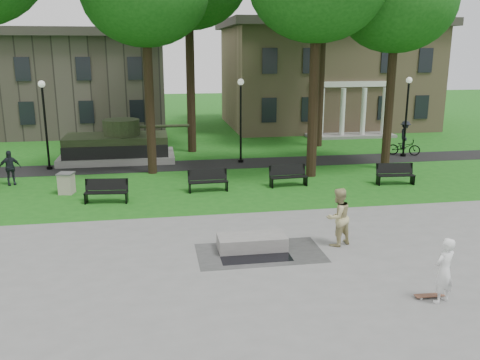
# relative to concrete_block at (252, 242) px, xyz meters

# --- Properties ---
(ground) EXTENTS (120.00, 120.00, 0.00)m
(ground) POSITION_rel_concrete_block_xyz_m (1.36, 0.68, -0.24)
(ground) COLOR #185614
(ground) RESTS_ON ground
(plaza) EXTENTS (22.00, 16.00, 0.02)m
(plaza) POSITION_rel_concrete_block_xyz_m (1.36, -4.32, -0.23)
(plaza) COLOR gray
(plaza) RESTS_ON ground
(footpath) EXTENTS (44.00, 2.60, 0.01)m
(footpath) POSITION_rel_concrete_block_xyz_m (1.36, 12.68, -0.24)
(footpath) COLOR black
(footpath) RESTS_ON ground
(building_right) EXTENTS (17.00, 12.00, 8.60)m
(building_right) POSITION_rel_concrete_block_xyz_m (11.36, 26.68, 4.10)
(building_right) COLOR #9E8460
(building_right) RESTS_ON ground
(building_left) EXTENTS (15.00, 10.00, 7.20)m
(building_left) POSITION_rel_concrete_block_xyz_m (-9.64, 27.18, 3.35)
(building_left) COLOR #4C443D
(building_left) RESTS_ON ground
(tree_3) EXTENTS (6.00, 6.00, 11.19)m
(tree_3) POSITION_rel_concrete_block_xyz_m (9.36, 10.18, 8.35)
(tree_3) COLOR black
(tree_3) RESTS_ON ground
(lamp_left) EXTENTS (0.36, 0.36, 4.73)m
(lamp_left) POSITION_rel_concrete_block_xyz_m (-8.64, 12.98, 2.55)
(lamp_left) COLOR black
(lamp_left) RESTS_ON ground
(lamp_mid) EXTENTS (0.36, 0.36, 4.73)m
(lamp_mid) POSITION_rel_concrete_block_xyz_m (1.86, 12.98, 2.55)
(lamp_mid) COLOR black
(lamp_mid) RESTS_ON ground
(lamp_right) EXTENTS (0.36, 0.36, 4.73)m
(lamp_right) POSITION_rel_concrete_block_xyz_m (11.86, 12.98, 2.55)
(lamp_right) COLOR black
(lamp_right) RESTS_ON ground
(tank_monument) EXTENTS (7.45, 3.40, 2.40)m
(tank_monument) POSITION_rel_concrete_block_xyz_m (-5.10, 14.68, 0.61)
(tank_monument) COLOR gray
(tank_monument) RESTS_ON ground
(puddle) EXTENTS (2.20, 1.20, 0.00)m
(puddle) POSITION_rel_concrete_block_xyz_m (-0.01, -0.60, -0.22)
(puddle) COLOR black
(puddle) RESTS_ON plaza
(concrete_block) EXTENTS (2.21, 1.01, 0.45)m
(concrete_block) POSITION_rel_concrete_block_xyz_m (0.00, 0.00, 0.00)
(concrete_block) COLOR gray
(concrete_block) RESTS_ON plaza
(skateboard) EXTENTS (0.79, 0.22, 0.07)m
(skateboard) POSITION_rel_concrete_block_xyz_m (3.93, -4.07, -0.19)
(skateboard) COLOR brown
(skateboard) RESTS_ON plaza
(skateboarder) EXTENTS (0.74, 0.62, 1.74)m
(skateboarder) POSITION_rel_concrete_block_xyz_m (4.09, -4.34, 0.64)
(skateboarder) COLOR white
(skateboarder) RESTS_ON plaza
(friend_watching) EXTENTS (1.16, 1.06, 1.94)m
(friend_watching) POSITION_rel_concrete_block_xyz_m (2.83, -0.14, 0.74)
(friend_watching) COLOR tan
(friend_watching) RESTS_ON plaza
(pedestrian_walker) EXTENTS (1.06, 0.76, 1.68)m
(pedestrian_walker) POSITION_rel_concrete_block_xyz_m (-9.83, 9.89, 0.59)
(pedestrian_walker) COLOR black
(pedestrian_walker) RESTS_ON ground
(cyclist) EXTENTS (2.02, 1.36, 2.12)m
(cyclist) POSITION_rel_concrete_block_xyz_m (12.06, 13.33, 0.62)
(cyclist) COLOR black
(cyclist) RESTS_ON ground
(park_bench_0) EXTENTS (1.84, 0.73, 1.00)m
(park_bench_0) POSITION_rel_concrete_block_xyz_m (-5.08, 6.18, 0.28)
(park_bench_0) COLOR black
(park_bench_0) RESTS_ON ground
(park_bench_1) EXTENTS (1.82, 0.59, 1.00)m
(park_bench_1) POSITION_rel_concrete_block_xyz_m (-0.65, 7.22, 0.28)
(park_bench_1) COLOR black
(park_bench_1) RESTS_ON ground
(park_bench_2) EXTENTS (1.83, 0.66, 1.00)m
(park_bench_2) POSITION_rel_concrete_block_xyz_m (3.19, 7.49, 0.28)
(park_bench_2) COLOR black
(park_bench_2) RESTS_ON ground
(park_bench_3) EXTENTS (1.83, 0.67, 1.00)m
(park_bench_3) POSITION_rel_concrete_block_xyz_m (8.35, 6.96, 0.28)
(park_bench_3) COLOR black
(park_bench_3) RESTS_ON ground
(trash_bin) EXTENTS (0.79, 0.79, 0.96)m
(trash_bin) POSITION_rel_concrete_block_xyz_m (-6.95, 7.85, 0.24)
(trash_bin) COLOR #B9AB98
(trash_bin) RESTS_ON ground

